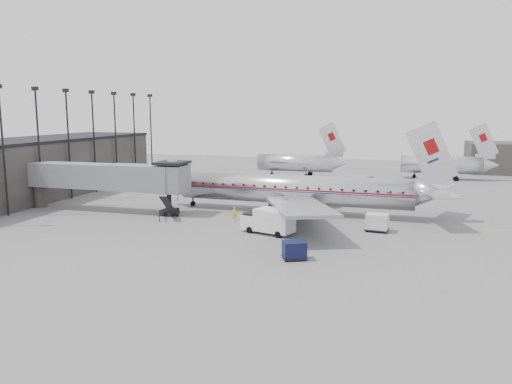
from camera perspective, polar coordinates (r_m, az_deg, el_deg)
ground at (r=53.59m, az=-2.54°, el=-3.95°), size 160.00×160.00×0.00m
terminal at (r=78.56m, az=-24.27°, el=2.42°), size 12.00×46.00×8.00m
apron_line at (r=58.39m, az=2.14°, el=-2.84°), size 60.00×0.15×0.01m
jet_bridge at (r=63.23m, az=-15.94°, el=1.58°), size 21.00×6.20×7.10m
floodlight_masts at (r=76.60m, az=-19.30°, el=5.84°), size 0.90×42.25×15.25m
distant_aircraft_near at (r=93.76m, az=4.63°, el=3.41°), size 16.39×3.20×10.26m
distant_aircraft_mid at (r=96.18m, az=20.50°, el=3.00°), size 16.39×3.20×10.26m
airliner at (r=60.26m, az=4.84°, el=0.25°), size 35.71×33.06×11.29m
service_van at (r=50.23m, az=1.42°, el=-3.28°), size 5.79×3.66×2.55m
baggage_cart_navy at (r=41.82m, az=4.41°, el=-6.61°), size 2.41×2.18×1.54m
baggage_cart_white at (r=52.68m, az=13.68°, el=-3.37°), size 2.50×2.02×1.82m
ramp_worker at (r=56.48m, az=-2.44°, el=-2.47°), size 0.66×0.58×1.53m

